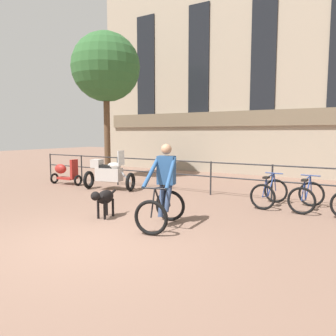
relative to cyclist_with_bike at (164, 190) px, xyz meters
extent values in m
plane|color=#7A5B4C|center=(-0.58, -1.52, -0.76)|extent=(60.00, 60.00, 0.00)
cylinder|color=#232326|center=(-8.08, 3.68, -0.24)|extent=(0.05, 0.05, 1.05)
cylinder|color=#232326|center=(-6.21, 3.68, -0.24)|extent=(0.05, 0.05, 1.05)
cylinder|color=#232326|center=(-4.33, 3.68, -0.24)|extent=(0.05, 0.05, 1.05)
cylinder|color=#232326|center=(-2.46, 3.68, -0.24)|extent=(0.05, 0.05, 1.05)
cylinder|color=#232326|center=(-0.58, 3.68, -0.24)|extent=(0.05, 0.05, 1.05)
cylinder|color=#232326|center=(1.29, 3.68, -0.24)|extent=(0.05, 0.05, 1.05)
cylinder|color=#232326|center=(-0.58, 3.68, 0.26)|extent=(15.00, 0.04, 0.04)
cylinder|color=#232326|center=(-0.58, 3.68, -0.19)|extent=(15.00, 0.04, 0.04)
cube|color=gray|center=(-0.58, 9.48, 4.13)|extent=(18.00, 0.60, 9.78)
cube|color=brown|center=(-0.58, 9.12, 1.84)|extent=(17.10, 0.12, 0.70)
cube|color=black|center=(-6.88, 9.15, 4.62)|extent=(1.10, 0.06, 5.48)
cube|color=black|center=(-3.73, 9.15, 4.62)|extent=(1.10, 0.06, 5.48)
cube|color=black|center=(-0.58, 9.15, 4.62)|extent=(1.10, 0.06, 5.48)
torus|color=black|center=(0.14, -0.67, -0.42)|extent=(0.68, 0.21, 0.68)
torus|color=black|center=(-0.09, 0.40, -0.42)|extent=(0.68, 0.21, 0.68)
cylinder|color=black|center=(0.05, -0.25, -0.19)|extent=(0.14, 0.49, 0.60)
cylinder|color=black|center=(-0.01, 0.07, -0.22)|extent=(0.08, 0.23, 0.52)
cylinder|color=black|center=(0.03, -0.16, 0.07)|extent=(0.17, 0.66, 0.10)
cylinder|color=black|center=(-0.04, 0.19, -0.45)|extent=(0.12, 0.44, 0.08)
cylinder|color=black|center=(-0.06, 0.29, -0.19)|extent=(0.08, 0.26, 0.47)
cylinder|color=black|center=(0.12, -0.58, -0.16)|extent=(0.07, 0.23, 0.54)
cylinder|color=black|center=(0.10, -0.48, 0.10)|extent=(0.48, 0.13, 0.03)
cube|color=black|center=(-0.03, 0.17, 0.06)|extent=(0.17, 0.26, 0.05)
cube|color=navy|center=(-0.03, 0.17, 0.39)|extent=(0.40, 0.29, 0.60)
sphere|color=#A87A5B|center=(-0.03, 0.17, 0.83)|extent=(0.22, 0.22, 0.22)
cylinder|color=navy|center=(-0.17, -0.20, 0.37)|extent=(0.16, 0.72, 0.60)
cylinder|color=navy|center=(0.24, -0.11, 0.37)|extent=(0.29, 0.70, 0.60)
cylinder|color=navy|center=(-0.08, 0.06, -0.25)|extent=(0.20, 0.32, 0.69)
cylinder|color=navy|center=(0.05, 0.09, -0.19)|extent=(0.14, 0.31, 0.58)
ellipsoid|color=black|center=(-1.50, -0.11, -0.29)|extent=(0.33, 0.54, 0.32)
cylinder|color=black|center=(-1.48, -0.31, -0.27)|extent=(0.19, 0.19, 0.18)
sphere|color=black|center=(-1.45, -0.47, -0.20)|extent=(0.20, 0.20, 0.20)
cone|color=black|center=(-1.44, -0.56, -0.22)|extent=(0.12, 0.13, 0.11)
cylinder|color=black|center=(-1.54, 0.20, -0.23)|extent=(0.08, 0.18, 0.12)
cylinder|color=black|center=(-1.57, -0.28, -0.56)|extent=(0.06, 0.06, 0.41)
cylinder|color=black|center=(-1.39, -0.26, -0.56)|extent=(0.06, 0.06, 0.41)
cylinder|color=black|center=(-1.61, 0.05, -0.56)|extent=(0.06, 0.06, 0.41)
cylinder|color=black|center=(-1.43, 0.07, -0.56)|extent=(0.06, 0.06, 0.41)
torus|color=black|center=(-3.13, 2.91, -0.45)|extent=(0.26, 0.63, 0.62)
torus|color=black|center=(-4.68, 2.55, -0.45)|extent=(0.26, 0.63, 0.62)
cube|color=#B7B2AD|center=(-3.91, 2.73, -0.23)|extent=(0.94, 0.59, 0.44)
ellipsoid|color=#B7B2AD|center=(-3.71, 2.77, 0.07)|extent=(0.54, 0.42, 0.24)
cube|color=black|center=(-4.01, 2.70, 0.04)|extent=(0.61, 0.42, 0.10)
cylinder|color=#B2B2B7|center=(-3.33, 2.86, -0.27)|extent=(0.44, 0.16, 0.41)
cube|color=silver|center=(-3.46, 2.83, 0.34)|extent=(0.13, 0.44, 0.50)
cube|color=#B7B2AD|center=(-4.35, 2.63, 0.13)|extent=(0.39, 0.42, 0.28)
torus|color=black|center=(1.43, 3.56, -0.43)|extent=(0.66, 0.11, 0.66)
torus|color=black|center=(1.36, 2.51, -0.43)|extent=(0.66, 0.11, 0.66)
cylinder|color=navy|center=(1.40, 3.15, -0.20)|extent=(0.07, 0.47, 0.58)
cylinder|color=navy|center=(1.38, 2.84, -0.24)|extent=(0.05, 0.22, 0.51)
cylinder|color=navy|center=(1.40, 3.06, 0.05)|extent=(0.08, 0.63, 0.10)
cylinder|color=navy|center=(1.37, 2.72, -0.46)|extent=(0.06, 0.42, 0.07)
cylinder|color=navy|center=(1.37, 2.63, -0.21)|extent=(0.04, 0.25, 0.46)
cylinder|color=navy|center=(1.43, 3.46, -0.18)|extent=(0.04, 0.21, 0.52)
cylinder|color=navy|center=(1.42, 3.37, 0.08)|extent=(0.48, 0.06, 0.03)
cube|color=black|center=(1.37, 2.74, 0.03)|extent=(0.14, 0.25, 0.05)
torus|color=black|center=(2.35, 3.56, -0.43)|extent=(0.66, 0.11, 0.66)
torus|color=black|center=(2.28, 2.51, -0.43)|extent=(0.66, 0.11, 0.66)
cylinder|color=navy|center=(2.32, 3.15, -0.20)|extent=(0.06, 0.47, 0.58)
cylinder|color=navy|center=(2.30, 2.84, -0.24)|extent=(0.05, 0.22, 0.51)
cylinder|color=navy|center=(2.31, 3.06, 0.05)|extent=(0.08, 0.63, 0.10)
cylinder|color=navy|center=(2.29, 2.72, -0.46)|extent=(0.05, 0.42, 0.07)
cylinder|color=navy|center=(2.28, 2.63, -0.21)|extent=(0.04, 0.25, 0.46)
cylinder|color=navy|center=(2.34, 3.46, -0.18)|extent=(0.04, 0.21, 0.52)
cylinder|color=navy|center=(2.33, 3.37, 0.08)|extent=(0.48, 0.06, 0.03)
cube|color=black|center=(2.29, 2.74, 0.03)|extent=(0.14, 0.25, 0.05)
torus|color=black|center=(-5.47, 2.80, -0.56)|extent=(0.11, 0.40, 0.40)
torus|color=black|center=(-6.67, 2.72, -0.56)|extent=(0.11, 0.40, 0.40)
cube|color=maroon|center=(-6.07, 2.76, -0.52)|extent=(0.69, 0.32, 0.08)
cube|color=maroon|center=(-5.65, 2.78, -0.16)|extent=(0.12, 0.33, 0.72)
ellipsoid|color=maroon|center=(-6.33, 2.74, -0.18)|extent=(0.54, 0.33, 0.36)
cylinder|color=brown|center=(-6.01, 5.01, 1.18)|extent=(0.26, 0.26, 3.89)
sphere|color=#2D5B2D|center=(-6.01, 5.01, 3.92)|extent=(2.87, 2.87, 2.87)
camera|label=1|loc=(3.55, -5.63, 1.15)|focal=35.00mm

